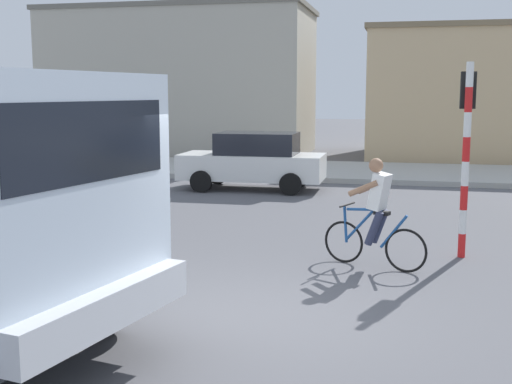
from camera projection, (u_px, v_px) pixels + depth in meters
The scene contains 7 objects.
ground_plane at pixel (257, 325), 7.80m from camera, with size 120.00×120.00×0.00m, color #56565B.
sidewalk_far at pixel (355, 172), 22.11m from camera, with size 80.00×5.00×0.16m, color #ADADA8.
cyclist at pixel (375, 213), 10.23m from camera, with size 1.62×0.75×1.72m.
traffic_light_pole at pixel (467, 133), 10.77m from camera, with size 0.24×0.43×3.20m.
car_red_near at pixel (254, 161), 18.53m from camera, with size 4.01×1.91×1.60m.
building_corner_left at pixel (181, 81), 29.73m from camera, with size 11.67×5.62×6.36m.
building_mid_block at pixel (503, 94), 27.17m from camera, with size 10.90×7.87×5.25m.
Camera 1 is at (1.66, -7.29, 2.72)m, focal length 46.40 mm.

